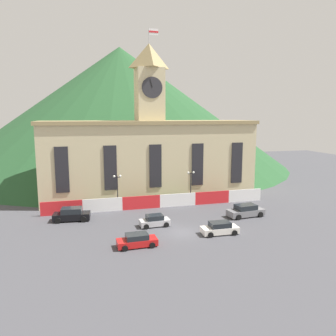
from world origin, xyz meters
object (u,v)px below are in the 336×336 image
object	(u,v)px
car_white_taxi	(220,228)
car_black_suv	(72,215)
car_silver_hatch	(155,221)
street_lamp_left	(117,185)
car_red_sedan	(137,241)
car_gray_pickup	(246,211)
street_lamp_far_right	(191,181)

from	to	relation	value
car_white_taxi	car_black_suv	distance (m)	20.18
car_silver_hatch	car_black_suv	size ratio (longest dim) A/B	0.78
street_lamp_left	car_black_suv	bearing A→B (deg)	-149.58
car_red_sedan	car_silver_hatch	bearing A→B (deg)	-120.75
car_silver_hatch	car_gray_pickup	xyz separation A→B (m)	(13.46, 0.66, 0.12)
street_lamp_far_right	car_red_sedan	bearing A→B (deg)	-126.91
car_gray_pickup	car_white_taxi	bearing A→B (deg)	-144.90
car_black_suv	car_silver_hatch	bearing A→B (deg)	159.54
car_silver_hatch	car_red_sedan	bearing A→B (deg)	-121.13
street_lamp_left	car_gray_pickup	size ratio (longest dim) A/B	0.98
car_red_sedan	car_black_suv	world-z (taller)	car_black_suv
car_gray_pickup	street_lamp_left	bearing A→B (deg)	148.25
car_silver_hatch	car_white_taxi	xyz separation A→B (m)	(7.03, -4.85, 0.00)
car_silver_hatch	car_white_taxi	world-z (taller)	same
car_white_taxi	car_black_suv	bearing A→B (deg)	-28.46
car_white_taxi	car_gray_pickup	bearing A→B (deg)	-138.07
street_lamp_far_right	car_red_sedan	size ratio (longest dim) A/B	1.21
car_white_taxi	street_lamp_left	bearing A→B (deg)	-51.07
street_lamp_far_right	car_silver_hatch	world-z (taller)	street_lamp_far_right
car_white_taxi	car_red_sedan	bearing A→B (deg)	8.17
car_black_suv	car_white_taxi	bearing A→B (deg)	156.05
car_silver_hatch	car_red_sedan	distance (m)	6.95
street_lamp_far_right	car_gray_pickup	xyz separation A→B (m)	(5.37, -8.49, -3.06)
street_lamp_left	street_lamp_far_right	world-z (taller)	street_lamp_far_right
street_lamp_left	car_silver_hatch	world-z (taller)	street_lamp_left
car_silver_hatch	car_gray_pickup	size ratio (longest dim) A/B	0.73
street_lamp_left	street_lamp_far_right	distance (m)	11.83
car_silver_hatch	car_black_suv	bearing A→B (deg)	151.40
car_silver_hatch	car_red_sedan	size ratio (longest dim) A/B	0.89
car_gray_pickup	car_black_suv	world-z (taller)	car_black_suv
car_gray_pickup	car_black_suv	bearing A→B (deg)	163.81
street_lamp_far_right	car_black_suv	bearing A→B (deg)	-167.96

